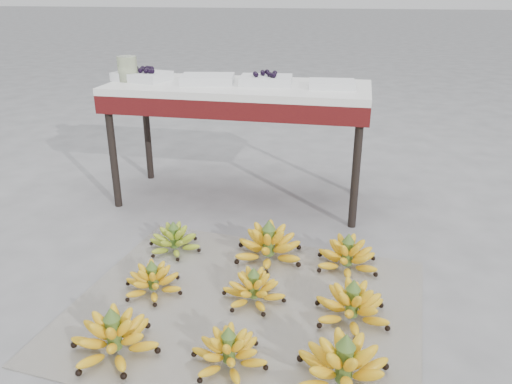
% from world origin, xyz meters
% --- Properties ---
extents(ground, '(60.00, 60.00, 0.00)m').
position_xyz_m(ground, '(0.00, 0.00, 0.00)').
color(ground, slate).
rests_on(ground, ground).
extents(newspaper_mat, '(1.35, 1.17, 0.01)m').
position_xyz_m(newspaper_mat, '(0.10, 0.03, 0.00)').
color(newspaper_mat, beige).
rests_on(newspaper_mat, ground).
extents(bunch_front_left, '(0.34, 0.34, 0.17)m').
position_xyz_m(bunch_front_left, '(-0.25, -0.30, 0.07)').
color(bunch_front_left, yellow).
rests_on(bunch_front_left, newspaper_mat).
extents(bunch_front_center, '(0.32, 0.32, 0.15)m').
position_xyz_m(bunch_front_center, '(0.12, -0.28, 0.06)').
color(bunch_front_center, yellow).
rests_on(bunch_front_center, newspaper_mat).
extents(bunch_front_right, '(0.40, 0.40, 0.19)m').
position_xyz_m(bunch_front_right, '(0.47, -0.29, 0.07)').
color(bunch_front_right, yellow).
rests_on(bunch_front_right, newspaper_mat).
extents(bunch_mid_left, '(0.30, 0.30, 0.14)m').
position_xyz_m(bunch_mid_left, '(-0.27, 0.06, 0.05)').
color(bunch_mid_left, yellow).
rests_on(bunch_mid_left, newspaper_mat).
extents(bunch_mid_center, '(0.28, 0.28, 0.14)m').
position_xyz_m(bunch_mid_center, '(0.12, 0.08, 0.05)').
color(bunch_mid_center, yellow).
rests_on(bunch_mid_center, newspaper_mat).
extents(bunch_mid_right, '(0.35, 0.35, 0.17)m').
position_xyz_m(bunch_mid_right, '(0.49, 0.03, 0.06)').
color(bunch_mid_right, yellow).
rests_on(bunch_mid_right, newspaper_mat).
extents(bunch_back_left, '(0.26, 0.26, 0.14)m').
position_xyz_m(bunch_back_left, '(-0.30, 0.39, 0.06)').
color(bunch_back_left, olive).
rests_on(bunch_back_left, newspaper_mat).
extents(bunch_back_center, '(0.36, 0.36, 0.19)m').
position_xyz_m(bunch_back_center, '(0.12, 0.40, 0.07)').
color(bunch_back_center, yellow).
rests_on(bunch_back_center, newspaper_mat).
extents(bunch_back_right, '(0.29, 0.29, 0.16)m').
position_xyz_m(bunch_back_right, '(0.46, 0.39, 0.06)').
color(bunch_back_right, yellow).
rests_on(bunch_back_right, newspaper_mat).
extents(vendor_table, '(1.34, 0.54, 0.64)m').
position_xyz_m(vendor_table, '(-0.16, 1.03, 0.57)').
color(vendor_table, black).
rests_on(vendor_table, ground).
extents(tray_far_left, '(0.31, 0.25, 0.07)m').
position_xyz_m(tray_far_left, '(-0.68, 1.04, 0.67)').
color(tray_far_left, silver).
rests_on(tray_far_left, vendor_table).
extents(tray_left, '(0.30, 0.24, 0.04)m').
position_xyz_m(tray_left, '(-0.32, 1.02, 0.66)').
color(tray_left, silver).
rests_on(tray_left, vendor_table).
extents(tray_right, '(0.28, 0.21, 0.07)m').
position_xyz_m(tray_right, '(-0.02, 1.05, 0.67)').
color(tray_right, silver).
rests_on(tray_right, vendor_table).
extents(tray_far_right, '(0.24, 0.18, 0.04)m').
position_xyz_m(tray_far_right, '(0.32, 1.03, 0.66)').
color(tray_far_right, silver).
rests_on(tray_far_right, vendor_table).
extents(glass_jar, '(0.13, 0.13, 0.13)m').
position_xyz_m(glass_jar, '(-0.75, 1.00, 0.71)').
color(glass_jar, beige).
rests_on(glass_jar, vendor_table).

